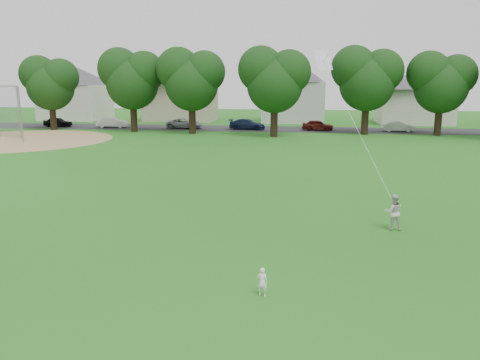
# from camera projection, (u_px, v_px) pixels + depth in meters

# --- Properties ---
(ground) EXTENTS (160.00, 160.00, 0.00)m
(ground) POSITION_uv_depth(u_px,v_px,m) (245.00, 264.00, 14.84)
(ground) COLOR #206316
(ground) RESTS_ON ground
(street) EXTENTS (90.00, 7.00, 0.01)m
(street) POSITION_uv_depth(u_px,v_px,m) (291.00, 129.00, 55.51)
(street) COLOR #2D2D30
(street) RESTS_ON ground
(dirt_infield) EXTENTS (18.00, 18.00, 0.02)m
(dirt_infield) POSITION_uv_depth(u_px,v_px,m) (18.00, 140.00, 45.49)
(dirt_infield) COLOR #9E7F51
(dirt_infield) RESTS_ON ground
(toddler) EXTENTS (0.34, 0.27, 0.81)m
(toddler) POSITION_uv_depth(u_px,v_px,m) (262.00, 282.00, 12.59)
(toddler) COLOR white
(toddler) RESTS_ON ground
(older_boy) EXTENTS (0.70, 0.55, 1.42)m
(older_boy) POSITION_uv_depth(u_px,v_px,m) (394.00, 212.00, 18.14)
(older_boy) COLOR beige
(older_boy) RESTS_ON ground
(kite) EXTENTS (1.93, 2.06, 7.01)m
(kite) POSITION_uv_depth(u_px,v_px,m) (357.00, 128.00, 19.24)
(kite) COLOR white
(kite) RESTS_ON ground
(tree_row) EXTENTS (81.33, 9.54, 10.29)m
(tree_row) POSITION_uv_depth(u_px,v_px,m) (321.00, 75.00, 48.10)
(tree_row) COLOR black
(tree_row) RESTS_ON ground
(parked_cars) EXTENTS (44.61, 2.22, 1.26)m
(parked_cars) POSITION_uv_depth(u_px,v_px,m) (212.00, 124.00, 55.68)
(parked_cars) COLOR black
(parked_cars) RESTS_ON ground
(house_row) EXTENTS (76.43, 13.85, 10.05)m
(house_row) POSITION_uv_depth(u_px,v_px,m) (285.00, 87.00, 64.34)
(house_row) COLOR silver
(house_row) RESTS_ON ground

